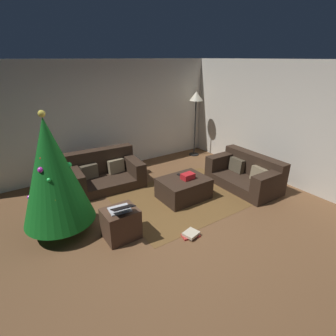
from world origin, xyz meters
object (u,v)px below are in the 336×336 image
at_px(laptop, 121,209).
at_px(corner_lamp, 196,101).
at_px(couch_right, 246,174).
at_px(ottoman, 184,188).
at_px(couch_left, 104,173).
at_px(book_stack, 191,234).
at_px(christmas_tree, 52,172).
at_px(side_table, 121,224).
at_px(tv_remote, 181,175).
at_px(gift_box, 188,176).

relative_size(laptop, corner_lamp, 0.25).
distance_m(couch_right, ottoman, 1.50).
distance_m(couch_left, book_stack, 2.59).
bearing_deg(laptop, christmas_tree, 134.94).
bearing_deg(couch_left, corner_lamp, -168.47).
xyz_separation_m(book_stack, corner_lamp, (2.46, 2.92, 1.49)).
bearing_deg(ottoman, side_table, -163.93).
height_order(couch_left, book_stack, couch_left).
distance_m(tv_remote, laptop, 1.76).
xyz_separation_m(couch_right, corner_lamp, (0.34, 2.19, 1.25)).
distance_m(ottoman, corner_lamp, 2.90).
height_order(laptop, corner_lamp, corner_lamp).
bearing_deg(christmas_tree, tv_remote, -1.22).
relative_size(christmas_tree, corner_lamp, 1.10).
bearing_deg(corner_lamp, couch_right, -98.81).
bearing_deg(corner_lamp, book_stack, -130.11).
bearing_deg(tv_remote, side_table, -173.30).
relative_size(christmas_tree, laptop, 4.37).
bearing_deg(couch_right, christmas_tree, 82.78).
xyz_separation_m(laptop, corner_lamp, (3.38, 2.38, 0.98)).
bearing_deg(couch_left, book_stack, 103.31).
distance_m(couch_right, gift_box, 1.44).
relative_size(couch_right, gift_box, 6.19).
height_order(ottoman, christmas_tree, christmas_tree).
distance_m(side_table, corner_lamp, 4.29).
height_order(gift_box, corner_lamp, corner_lamp).
height_order(couch_left, corner_lamp, corner_lamp).
relative_size(couch_left, ottoman, 1.68).
distance_m(gift_box, laptop, 1.71).
height_order(couch_left, gift_box, couch_left).
bearing_deg(couch_left, gift_box, 131.06).
xyz_separation_m(gift_box, side_table, (-1.64, -0.41, -0.23)).
height_order(side_table, corner_lamp, corner_lamp).
height_order(ottoman, tv_remote, tv_remote).
distance_m(couch_left, christmas_tree, 1.92).
distance_m(couch_right, laptop, 3.06).
distance_m(laptop, corner_lamp, 4.25).
relative_size(couch_right, ottoman, 1.65).
bearing_deg(christmas_tree, side_table, -42.09).
bearing_deg(corner_lamp, ottoman, -134.09).
distance_m(gift_box, corner_lamp, 2.78).
bearing_deg(side_table, ottoman, 16.07).
relative_size(gift_box, corner_lamp, 0.14).
distance_m(couch_left, couch_right, 3.12).
height_order(couch_left, laptop, couch_left).
bearing_deg(ottoman, laptop, -161.83).
xyz_separation_m(couch_left, tv_remote, (1.12, -1.31, 0.15)).
bearing_deg(corner_lamp, couch_left, -172.40).
distance_m(side_table, laptop, 0.31).
relative_size(ottoman, corner_lamp, 0.53).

